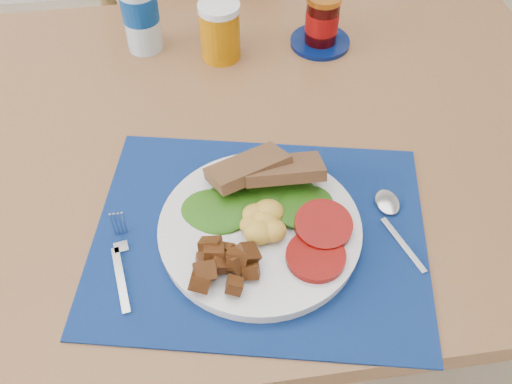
% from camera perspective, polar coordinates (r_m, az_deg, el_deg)
% --- Properties ---
extents(table, '(1.40, 0.90, 0.75)m').
position_cam_1_polar(table, '(1.06, -4.81, 2.29)').
color(table, brown).
rests_on(table, ground).
extents(chair_far, '(0.57, 0.56, 1.24)m').
position_cam_1_polar(chair_far, '(1.59, -5.39, 17.98)').
color(chair_far, brown).
rests_on(chair_far, ground).
extents(placemat, '(0.57, 0.48, 0.00)m').
position_cam_1_polar(placemat, '(0.86, 0.38, -4.28)').
color(placemat, black).
rests_on(placemat, table).
extents(breakfast_plate, '(0.30, 0.30, 0.07)m').
position_cam_1_polar(breakfast_plate, '(0.83, 0.03, -3.64)').
color(breakfast_plate, silver).
rests_on(breakfast_plate, placemat).
extents(fork, '(0.03, 0.16, 0.00)m').
position_cam_1_polar(fork, '(0.85, -13.36, -6.50)').
color(fork, '#B2B5BA').
rests_on(fork, placemat).
extents(spoon, '(0.04, 0.16, 0.00)m').
position_cam_1_polar(spoon, '(0.90, 13.46, -2.40)').
color(spoon, '#B2B5BA').
rests_on(spoon, placemat).
extents(juice_glass, '(0.08, 0.08, 0.11)m').
position_cam_1_polar(juice_glass, '(1.15, -3.61, 15.63)').
color(juice_glass, '#A86104').
rests_on(juice_glass, table).
extents(jam_on_saucer, '(0.12, 0.12, 0.11)m').
position_cam_1_polar(jam_on_saucer, '(1.19, 6.60, 16.42)').
color(jam_on_saucer, '#04134A').
rests_on(jam_on_saucer, table).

